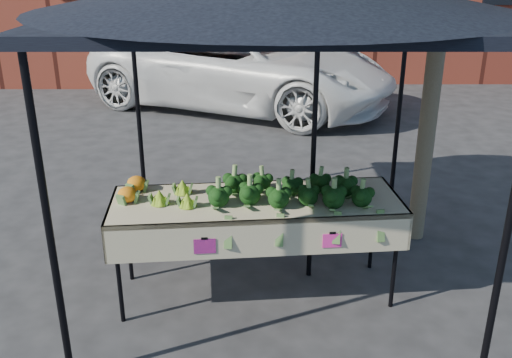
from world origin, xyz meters
name	(u,v)px	position (x,y,z in m)	size (l,w,h in m)	color
ground	(259,291)	(0.00, 0.00, 0.00)	(90.00, 90.00, 0.00)	#252527
table	(256,247)	(-0.03, -0.02, 0.45)	(2.46, 1.02, 0.90)	#B9AF95
canopy	(272,132)	(0.12, 0.35, 1.37)	(3.16, 3.16, 2.74)	black
broccoli_heap	(289,186)	(0.25, 0.00, 1.01)	(1.34, 0.54, 0.22)	black
romanesco_cluster	(175,190)	(-0.69, -0.04, 0.99)	(0.40, 0.44, 0.17)	#9CAF29
cauliflower_pair	(132,188)	(-1.06, 0.04, 0.98)	(0.20, 0.40, 0.15)	orange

